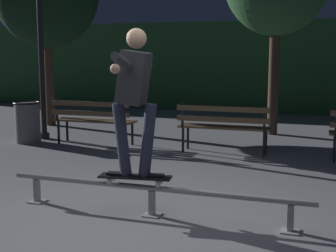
{
  "coord_description": "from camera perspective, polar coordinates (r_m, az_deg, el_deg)",
  "views": [
    {
      "loc": [
        1.74,
        -4.26,
        1.7
      ],
      "look_at": [
        -0.1,
        1.03,
        0.85
      ],
      "focal_mm": 50.08,
      "sensor_mm": 36.0,
      "label": 1
    }
  ],
  "objects": [
    {
      "name": "park_bench_left_center",
      "position": [
        8.11,
        6.78,
        0.32
      ],
      "size": [
        1.61,
        0.44,
        0.88
      ],
      "color": "black",
      "rests_on": "ground"
    },
    {
      "name": "grind_rail",
      "position": [
        5.03,
        -1.98,
        -8.13
      ],
      "size": [
        3.39,
        0.18,
        0.33
      ],
      "color": "#9E9EA3",
      "rests_on": "ground"
    },
    {
      "name": "skateboard",
      "position": [
        5.06,
        -4.02,
        -6.23
      ],
      "size": [
        0.8,
        0.31,
        0.09
      ],
      "color": "black",
      "rests_on": "grind_rail"
    },
    {
      "name": "trash_can",
      "position": [
        9.56,
        -16.72,
        0.51
      ],
      "size": [
        0.52,
        0.52,
        0.8
      ],
      "color": "slate",
      "rests_on": "ground"
    },
    {
      "name": "lamp_post_left",
      "position": [
        9.86,
        -15.35,
        12.87
      ],
      "size": [
        0.32,
        0.32,
        3.9
      ],
      "color": "black",
      "rests_on": "ground"
    },
    {
      "name": "park_bench_leftmost",
      "position": [
        8.99,
        -9.13,
        1.08
      ],
      "size": [
        1.61,
        0.44,
        0.88
      ],
      "color": "black",
      "rests_on": "ground"
    },
    {
      "name": "hedge_backdrop",
      "position": [
        14.57,
        12.36,
        7.06
      ],
      "size": [
        24.0,
        1.2,
        2.71
      ],
      "primitive_type": "cube",
      "color": "#2D5B33",
      "rests_on": "ground"
    },
    {
      "name": "ground_plane",
      "position": [
        4.9,
        -2.96,
        -11.66
      ],
      "size": [
        90.0,
        90.0,
        0.0
      ],
      "primitive_type": "plane",
      "color": "slate"
    },
    {
      "name": "skateboarder",
      "position": [
        4.9,
        -4.1,
        4.4
      ],
      "size": [
        0.63,
        1.4,
        1.56
      ],
      "color": "black",
      "rests_on": "skateboard"
    }
  ]
}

